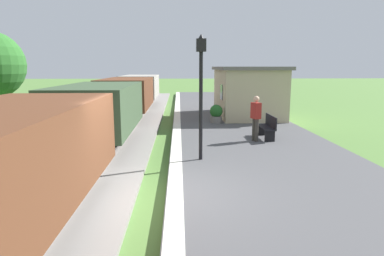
# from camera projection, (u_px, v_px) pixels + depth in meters

# --- Properties ---
(ground_plane) EXTENTS (160.00, 160.00, 0.00)m
(ground_plane) POSITION_uv_depth(u_px,v_px,m) (158.00, 203.00, 7.53)
(ground_plane) COLOR #517A38
(platform_slab) EXTENTS (6.00, 60.00, 0.25)m
(platform_slab) POSITION_uv_depth(u_px,v_px,m) (297.00, 195.00, 7.63)
(platform_slab) COLOR #4C4C4F
(platform_slab) RESTS_ON ground
(platform_edge_stripe) EXTENTS (0.36, 60.00, 0.01)m
(platform_edge_stripe) POSITION_uv_depth(u_px,v_px,m) (175.00, 192.00, 7.50)
(platform_edge_stripe) COLOR silver
(platform_edge_stripe) RESTS_ON platform_slab
(track_ballast) EXTENTS (3.80, 60.00, 0.12)m
(track_ballast) POSITION_uv_depth(u_px,v_px,m) (50.00, 202.00, 7.42)
(track_ballast) COLOR gray
(track_ballast) RESTS_ON ground
(rail_near) EXTENTS (0.07, 60.00, 0.14)m
(rail_near) POSITION_uv_depth(u_px,v_px,m) (82.00, 196.00, 7.43)
(rail_near) COLOR slate
(rail_near) RESTS_ON track_ballast
(rail_far) EXTENTS (0.07, 60.00, 0.14)m
(rail_far) POSITION_uv_depth(u_px,v_px,m) (16.00, 197.00, 7.37)
(rail_far) COLOR slate
(rail_far) RESTS_ON track_ballast
(freight_train) EXTENTS (2.50, 26.00, 2.12)m
(freight_train) POSITION_uv_depth(u_px,v_px,m) (116.00, 102.00, 15.40)
(freight_train) COLOR brown
(freight_train) RESTS_ON rail_near
(station_hut) EXTENTS (3.50, 5.80, 2.78)m
(station_hut) POSITION_uv_depth(u_px,v_px,m) (247.00, 91.00, 19.02)
(station_hut) COLOR tan
(station_hut) RESTS_ON platform_slab
(bench_near_hut) EXTENTS (0.42, 1.50, 0.91)m
(bench_near_hut) POSITION_uv_depth(u_px,v_px,m) (268.00, 126.00, 13.05)
(bench_near_hut) COLOR black
(bench_near_hut) RESTS_ON platform_slab
(person_waiting) EXTENTS (0.36, 0.44, 1.71)m
(person_waiting) POSITION_uv_depth(u_px,v_px,m) (256.00, 117.00, 12.48)
(person_waiting) COLOR #38332D
(person_waiting) RESTS_ON platform_slab
(potted_planter) EXTENTS (0.64, 0.64, 0.92)m
(potted_planter) POSITION_uv_depth(u_px,v_px,m) (216.00, 113.00, 16.64)
(potted_planter) COLOR slate
(potted_planter) RESTS_ON platform_slab
(lamp_post_near) EXTENTS (0.28, 0.28, 3.70)m
(lamp_post_near) POSITION_uv_depth(u_px,v_px,m) (201.00, 75.00, 9.68)
(lamp_post_near) COLOR black
(lamp_post_near) RESTS_ON platform_slab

